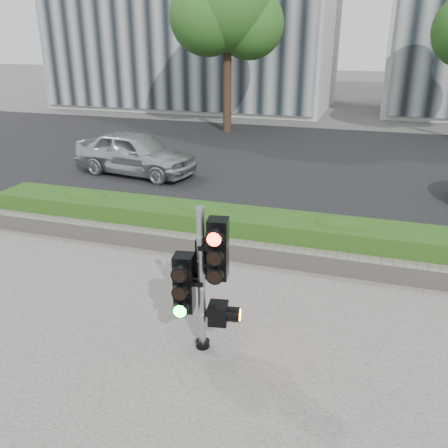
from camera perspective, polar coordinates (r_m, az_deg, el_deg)
The scene contains 9 objects.
ground at distance 7.37m, azimuth -0.11°, elevation -10.83°, with size 120.00×120.00×0.00m, color #51514C.
sidewalk at distance 5.55m, azimuth -8.83°, elevation -23.84°, with size 16.00×11.00×0.03m, color #9E9389.
road at distance 16.51m, azimuth 10.72°, elevation 7.36°, with size 60.00×13.00×0.02m, color black.
curb at distance 10.05m, azimuth 5.43°, elevation -1.31°, with size 60.00×0.25×0.12m, color gray.
stone_wall at distance 8.88m, azimuth 3.67°, elevation -3.46°, with size 12.00×0.32×0.34m, color gray.
hedge at distance 9.39m, azimuth 4.68°, elevation -0.92°, with size 12.00×1.00×0.68m, color #468127.
tree_left at distance 21.50m, azimuth 0.41°, elevation 24.45°, with size 4.61×4.03×7.34m.
traffic_signal at distance 6.09m, azimuth -2.44°, elevation -5.87°, with size 0.72×0.57×2.01m.
car_silver at distance 14.81m, azimuth -10.64°, elevation 8.38°, with size 1.54×3.82×1.30m, color #B3B6BB.
Camera 1 is at (1.92, -5.92, 3.94)m, focal length 38.00 mm.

